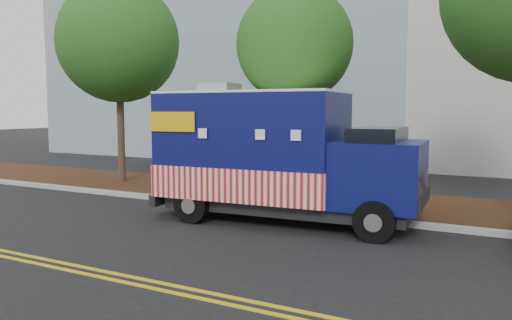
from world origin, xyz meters
The scene contains 9 objects.
ground centered at (0.00, 0.00, 0.00)m, with size 120.00×120.00×0.00m, color black.
curb centered at (0.00, 1.40, 0.07)m, with size 120.00×0.18×0.15m, color #9E9E99.
mulch_strip centered at (0.00, 3.50, 0.07)m, with size 120.00×4.00×0.15m, color #331E0E.
centerline_near centered at (0.00, -4.45, 0.01)m, with size 120.00×0.10×0.01m, color gold.
centerline_far centered at (0.00, -4.70, 0.01)m, with size 120.00×0.10×0.01m, color gold.
tree_a centered at (-6.48, 3.30, 5.23)m, with size 4.39×4.39×7.43m.
tree_b centered at (0.72, 2.70, 4.62)m, with size 3.33×3.33×6.31m.
sign_post centered at (-2.41, 1.73, 1.20)m, with size 0.06×0.06×2.40m, color #473828.
food_truck centered at (1.14, 0.55, 1.57)m, with size 6.72×2.91×3.46m.
Camera 1 is at (6.55, -10.59, 2.77)m, focal length 35.00 mm.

